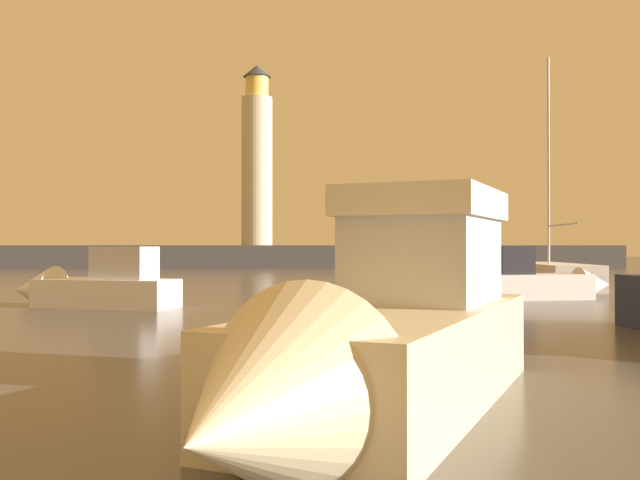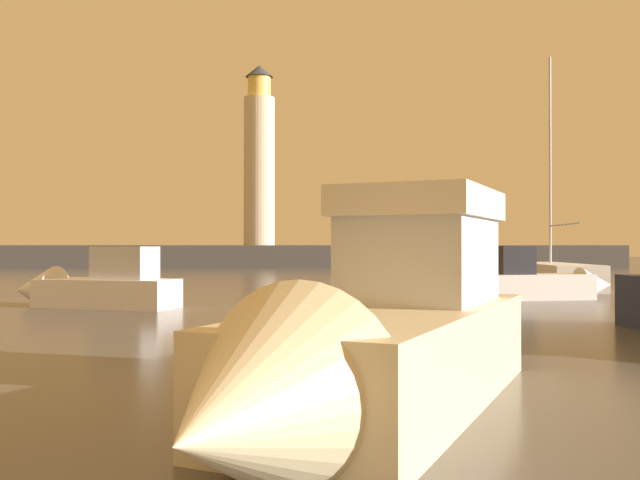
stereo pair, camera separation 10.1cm
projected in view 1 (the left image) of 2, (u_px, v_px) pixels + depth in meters
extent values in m
plane|color=#4C4742|center=(267.00, 287.00, 37.29)|extent=(220.00, 220.00, 0.00)
cube|color=#423F3D|center=(275.00, 256.00, 71.84)|extent=(70.04, 5.54, 2.23)
cylinder|color=beige|center=(257.00, 171.00, 71.83)|extent=(3.11, 3.11, 14.95)
cylinder|color=#F2CC59|center=(257.00, 87.00, 71.91)|extent=(2.33, 2.33, 2.09)
cone|color=#33383D|center=(257.00, 71.00, 71.92)|extent=(2.80, 2.80, 1.20)
cube|color=white|center=(107.00, 293.00, 24.44)|extent=(5.15, 3.24, 0.98)
cone|color=white|center=(35.00, 290.00, 25.20)|extent=(2.11, 2.18, 1.76)
cube|color=silver|center=(125.00, 263.00, 24.27)|extent=(2.25, 1.89, 1.12)
cube|color=white|center=(530.00, 287.00, 28.10)|extent=(4.90, 2.06, 1.01)
cone|color=white|center=(594.00, 285.00, 28.58)|extent=(1.51, 1.58, 1.43)
cube|color=#232328|center=(513.00, 260.00, 27.98)|extent=(1.51, 1.33, 1.11)
cube|color=beige|center=(400.00, 356.00, 9.39)|extent=(5.03, 7.01, 1.28)
cone|color=beige|center=(255.00, 416.00, 5.81)|extent=(2.83, 2.77, 2.15)
cube|color=silver|center=(424.00, 260.00, 10.51)|extent=(2.76, 3.10, 1.22)
cube|color=silver|center=(424.00, 204.00, 10.52)|extent=(3.04, 3.41, 0.43)
cube|color=white|center=(554.00, 276.00, 35.59)|extent=(2.99, 8.51, 1.25)
cylinder|color=#B7B7BC|center=(549.00, 160.00, 36.48)|extent=(0.12, 0.12, 10.57)
cylinder|color=#B7B7BC|center=(563.00, 225.00, 34.15)|extent=(0.45, 4.58, 0.09)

